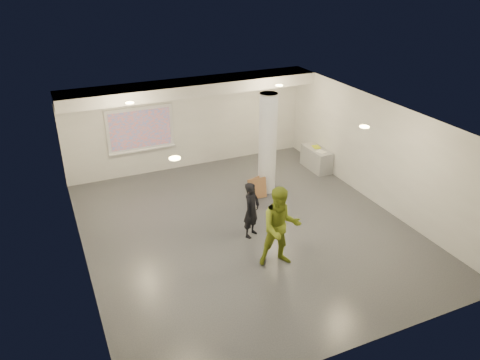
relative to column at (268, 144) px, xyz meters
name	(u,v)px	position (x,y,z in m)	size (l,w,h in m)	color
floor	(246,229)	(-1.50, -1.80, -1.50)	(8.00, 9.00, 0.01)	#393B40
ceiling	(247,119)	(-1.50, -1.80, 1.50)	(8.00, 9.00, 0.01)	silver
wall_back	(189,123)	(-1.50, 2.70, 0.00)	(8.00, 0.01, 3.00)	silver
wall_front	(359,283)	(-1.50, -6.30, 0.00)	(8.00, 0.01, 3.00)	silver
wall_left	(78,210)	(-5.50, -1.80, 0.00)	(0.01, 9.00, 3.00)	silver
wall_right	(377,152)	(2.50, -1.80, 0.00)	(0.01, 9.00, 3.00)	silver
soffit_band	(192,87)	(-1.50, 2.15, 1.32)	(8.00, 1.10, 0.36)	silver
downlight_nw	(130,103)	(-3.70, 0.70, 1.48)	(0.22, 0.22, 0.02)	#F6DE87
downlight_ne	(279,85)	(0.70, 0.70, 1.48)	(0.22, 0.22, 0.02)	#F6DE87
downlight_sw	(175,158)	(-3.70, -3.30, 1.48)	(0.22, 0.22, 0.02)	#F6DE87
downlight_se	(364,127)	(0.70, -3.30, 1.48)	(0.22, 0.22, 0.02)	#F6DE87
column	(268,144)	(0.00, 0.00, 0.00)	(0.52, 0.52, 3.00)	white
projection_screen	(140,129)	(-3.10, 2.65, 0.03)	(2.10, 0.13, 1.42)	white
credenza	(316,159)	(2.22, 0.73, -1.14)	(0.51, 1.22, 0.71)	#929497
papers_stack	(321,152)	(2.19, 0.45, -0.78)	(0.22, 0.29, 0.02)	white
postit_pad	(316,147)	(2.26, 0.85, -0.77)	(0.22, 0.29, 0.03)	#CDE219
cardboard_back	(255,186)	(-0.44, -0.13, -1.23)	(0.49, 0.04, 0.54)	#93633B
cardboard_front	(257,188)	(-0.47, -0.33, -1.20)	(0.55, 0.06, 0.61)	#93633B
woman	(252,210)	(-1.50, -2.10, -0.77)	(0.53, 0.35, 1.46)	black
man	(281,227)	(-1.42, -3.44, -0.54)	(0.94, 0.73, 1.93)	olive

